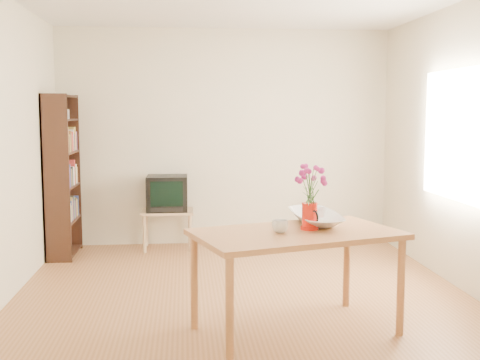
{
  "coord_description": "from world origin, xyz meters",
  "views": [
    {
      "loc": [
        -0.5,
        -5.04,
        1.61
      ],
      "look_at": [
        0.0,
        0.3,
        1.0
      ],
      "focal_mm": 45.0,
      "sensor_mm": 36.0,
      "label": 1
    }
  ],
  "objects": [
    {
      "name": "teacup_a",
      "position": [
        0.47,
        -0.52,
        0.95
      ],
      "size": [
        0.1,
        0.1,
        0.07
      ],
      "primitive_type": "imported",
      "rotation": [
        0.0,
        0.0,
        0.33
      ],
      "color": "white",
      "rests_on": "bowl"
    },
    {
      "name": "flowers",
      "position": [
        0.41,
        -0.76,
        1.1
      ],
      "size": [
        0.23,
        0.23,
        0.32
      ],
      "primitive_type": null,
      "color": "#C22D8E",
      "rests_on": "pitcher"
    },
    {
      "name": "table",
      "position": [
        0.31,
        -0.82,
        0.67
      ],
      "size": [
        1.63,
        1.22,
        0.75
      ],
      "rotation": [
        0.0,
        0.0,
        0.31
      ],
      "color": "#A26337",
      "rests_on": "ground"
    },
    {
      "name": "bookshelf",
      "position": [
        -1.85,
        1.75,
        0.84
      ],
      "size": [
        0.28,
        0.7,
        1.8
      ],
      "color": "black",
      "rests_on": "ground"
    },
    {
      "name": "bowl",
      "position": [
        0.51,
        -0.52,
        0.99
      ],
      "size": [
        0.53,
        0.53,
        0.48
      ],
      "primitive_type": "imported",
      "rotation": [
        0.0,
        0.0,
        0.04
      ],
      "color": "white",
      "rests_on": "table"
    },
    {
      "name": "teacup_b",
      "position": [
        0.56,
        -0.5,
        0.94
      ],
      "size": [
        0.08,
        0.08,
        0.06
      ],
      "primitive_type": "imported",
      "rotation": [
        0.0,
        0.0,
        1.83
      ],
      "color": "white",
      "rests_on": "bowl"
    },
    {
      "name": "pitcher",
      "position": [
        0.41,
        -0.76,
        0.84
      ],
      "size": [
        0.13,
        0.21,
        0.2
      ],
      "rotation": [
        0.0,
        0.0,
        0.3
      ],
      "color": "red",
      "rests_on": "table"
    },
    {
      "name": "room",
      "position": [
        0.03,
        0.0,
        1.3
      ],
      "size": [
        4.5,
        4.5,
        4.5
      ],
      "color": "brown",
      "rests_on": "ground"
    },
    {
      "name": "tv_stand",
      "position": [
        -0.7,
        1.97,
        0.39
      ],
      "size": [
        0.6,
        0.45,
        0.46
      ],
      "color": "tan",
      "rests_on": "ground"
    },
    {
      "name": "television",
      "position": [
        -0.7,
        1.98,
        0.67
      ],
      "size": [
        0.47,
        0.44,
        0.41
      ],
      "rotation": [
        0.0,
        0.0,
        -0.01
      ],
      "color": "black",
      "rests_on": "tv_stand"
    },
    {
      "name": "mug",
      "position": [
        0.18,
        -0.86,
        0.8
      ],
      "size": [
        0.16,
        0.16,
        0.09
      ],
      "primitive_type": "imported",
      "rotation": [
        0.0,
        0.0,
        4.06
      ],
      "color": "white",
      "rests_on": "table"
    }
  ]
}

